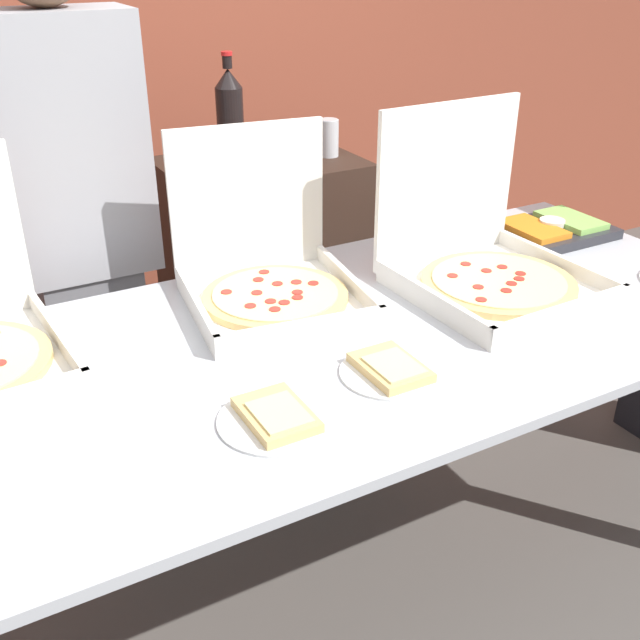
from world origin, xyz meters
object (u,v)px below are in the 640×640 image
pizza_box_near_left (485,258)px  person_guest_cap (82,242)px  pizza_box_far_right (268,272)px  paper_plate_front_right (277,417)px  paper_plate_front_left (391,369)px  veggie_tray (551,229)px  soda_bottle (230,113)px  soda_can_silver (329,138)px

pizza_box_near_left → person_guest_cap: person_guest_cap is taller
pizza_box_far_right → paper_plate_front_right: 0.55m
paper_plate_front_right → pizza_box_far_right: bearing=65.9°
paper_plate_front_right → paper_plate_front_left: size_ratio=1.06×
veggie_tray → soda_bottle: 1.10m
person_guest_cap → pizza_box_far_right: bearing=127.7°
pizza_box_far_right → paper_plate_front_left: 0.47m
soda_can_silver → person_guest_cap: (-0.87, -0.12, -0.16)m
veggie_tray → soda_bottle: bearing=135.1°
pizza_box_near_left → soda_bottle: (-0.32, 0.93, 0.24)m
pizza_box_near_left → soda_can_silver: 0.81m
person_guest_cap → soda_bottle: bearing=-156.0°
veggie_tray → soda_bottle: (-0.75, 0.74, 0.30)m
soda_can_silver → person_guest_cap: bearing=-172.2°
person_guest_cap → soda_can_silver: bearing=-172.2°
paper_plate_front_left → pizza_box_far_right: bearing=98.3°
veggie_tray → soda_can_silver: (-0.45, 0.61, 0.21)m
paper_plate_front_left → person_guest_cap: 1.03m
paper_plate_front_right → soda_bottle: (0.44, 1.23, 0.31)m
paper_plate_front_right → person_guest_cap: person_guest_cap is taller
paper_plate_front_left → person_guest_cap: bearing=114.7°
pizza_box_far_right → pizza_box_near_left: bearing=-12.9°
paper_plate_front_left → soda_bottle: soda_bottle is taller
paper_plate_front_left → person_guest_cap: (-0.43, 0.93, 0.05)m
pizza_box_far_right → veggie_tray: bearing=6.6°
paper_plate_front_left → soda_can_silver: soda_can_silver is taller
pizza_box_far_right → paper_plate_front_left: (0.07, -0.46, -0.06)m
pizza_box_near_left → pizza_box_far_right: bearing=157.6°
pizza_box_near_left → veggie_tray: bearing=21.6°
paper_plate_front_right → pizza_box_near_left: bearing=21.5°
pizza_box_far_right → veggie_tray: pizza_box_far_right is taller
pizza_box_far_right → veggie_tray: (0.96, -0.02, -0.05)m
pizza_box_far_right → soda_can_silver: size_ratio=3.93×
soda_can_silver → person_guest_cap: size_ratio=0.07×
paper_plate_front_left → soda_can_silver: size_ratio=1.78×
pizza_box_far_right → paper_plate_front_left: bearing=-73.9°
pizza_box_far_right → pizza_box_near_left: size_ratio=1.00×
soda_bottle → person_guest_cap: 0.68m
paper_plate_front_right → soda_bottle: size_ratio=0.68×
pizza_box_near_left → veggie_tray: 0.47m
pizza_box_far_right → soda_bottle: size_ratio=1.43×
paper_plate_front_right → veggie_tray: size_ratio=0.65×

